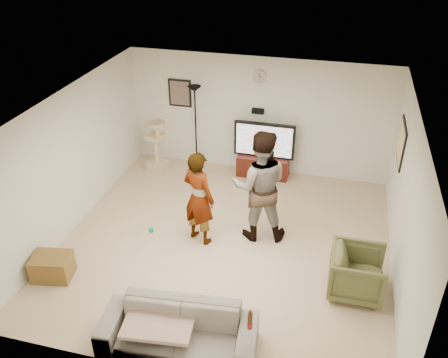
% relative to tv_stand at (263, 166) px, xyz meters
% --- Properties ---
extents(floor, '(5.50, 5.50, 0.02)m').
position_rel_tv_stand_xyz_m(floor, '(-0.19, -2.50, -0.24)').
color(floor, tan).
rests_on(floor, ground).
extents(ceiling, '(5.50, 5.50, 0.02)m').
position_rel_tv_stand_xyz_m(ceiling, '(-0.19, -2.50, 2.28)').
color(ceiling, silver).
rests_on(ceiling, wall_back).
extents(wall_back, '(5.50, 0.04, 2.50)m').
position_rel_tv_stand_xyz_m(wall_back, '(-0.19, 0.25, 1.02)').
color(wall_back, white).
rests_on(wall_back, floor).
extents(wall_front, '(5.50, 0.04, 2.50)m').
position_rel_tv_stand_xyz_m(wall_front, '(-0.19, -5.25, 1.02)').
color(wall_front, white).
rests_on(wall_front, floor).
extents(wall_left, '(0.04, 5.50, 2.50)m').
position_rel_tv_stand_xyz_m(wall_left, '(-2.94, -2.50, 1.02)').
color(wall_left, white).
rests_on(wall_left, floor).
extents(wall_right, '(0.04, 5.50, 2.50)m').
position_rel_tv_stand_xyz_m(wall_right, '(2.56, -2.50, 1.02)').
color(wall_right, white).
rests_on(wall_right, floor).
extents(wall_clock, '(0.26, 0.04, 0.26)m').
position_rel_tv_stand_xyz_m(wall_clock, '(-0.19, 0.22, 1.87)').
color(wall_clock, silver).
rests_on(wall_clock, wall_back).
extents(wall_speaker, '(0.25, 0.10, 0.10)m').
position_rel_tv_stand_xyz_m(wall_speaker, '(-0.19, 0.19, 1.15)').
color(wall_speaker, black).
rests_on(wall_speaker, wall_back).
extents(picture_back, '(0.42, 0.03, 0.52)m').
position_rel_tv_stand_xyz_m(picture_back, '(-1.89, 0.23, 1.37)').
color(picture_back, brown).
rests_on(picture_back, wall_back).
extents(picture_right, '(0.03, 0.78, 0.62)m').
position_rel_tv_stand_xyz_m(picture_right, '(2.54, -0.90, 1.27)').
color(picture_right, '#FBCC7C').
rests_on(picture_right, wall_right).
extents(tv_stand, '(1.09, 0.45, 0.45)m').
position_rel_tv_stand_xyz_m(tv_stand, '(0.00, 0.00, 0.00)').
color(tv_stand, '#38110A').
rests_on(tv_stand, floor).
extents(console_box, '(0.40, 0.30, 0.07)m').
position_rel_tv_stand_xyz_m(console_box, '(-0.09, -0.40, -0.19)').
color(console_box, '#B3B3B8').
rests_on(console_box, floor).
extents(tv, '(1.27, 0.08, 0.75)m').
position_rel_tv_stand_xyz_m(tv, '(0.00, 0.00, 0.60)').
color(tv, black).
rests_on(tv, tv_stand).
extents(tv_screen, '(1.17, 0.01, 0.66)m').
position_rel_tv_stand_xyz_m(tv_screen, '(0.00, -0.04, 0.60)').
color(tv_screen, '#3CAFD4').
rests_on(tv_screen, tv).
extents(floor_lamp, '(0.32, 0.32, 1.84)m').
position_rel_tv_stand_xyz_m(floor_lamp, '(-1.50, 0.04, 0.69)').
color(floor_lamp, black).
rests_on(floor_lamp, floor).
extents(cat_tree, '(0.45, 0.45, 1.15)m').
position_rel_tv_stand_xyz_m(cat_tree, '(-2.30, -0.33, 0.35)').
color(cat_tree, '#CBB085').
rests_on(cat_tree, floor).
extents(person_left, '(0.73, 0.62, 1.69)m').
position_rel_tv_stand_xyz_m(person_left, '(-0.65, -2.51, 0.62)').
color(person_left, '#96949B').
rests_on(person_left, floor).
extents(person_right, '(1.11, 0.94, 2.00)m').
position_rel_tv_stand_xyz_m(person_right, '(0.30, -2.13, 0.77)').
color(person_right, '#2A5785').
rests_on(person_right, floor).
extents(sofa, '(2.11, 1.00, 0.60)m').
position_rel_tv_stand_xyz_m(sofa, '(-0.23, -4.80, 0.07)').
color(sofa, gray).
rests_on(sofa, floor).
extents(throw_blanket, '(0.98, 0.80, 0.06)m').
position_rel_tv_stand_xyz_m(throw_blanket, '(-0.48, -4.80, 0.18)').
color(throw_blanket, '#D0A994').
rests_on(throw_blanket, sofa).
extents(beer_bottle, '(0.06, 0.06, 0.25)m').
position_rel_tv_stand_xyz_m(beer_bottle, '(0.71, -4.80, 0.50)').
color(beer_bottle, '#40230E').
rests_on(beer_bottle, sofa).
extents(armchair, '(0.81, 0.79, 0.73)m').
position_rel_tv_stand_xyz_m(armchair, '(1.99, -3.17, 0.14)').
color(armchair, '#50532F').
rests_on(armchair, floor).
extents(side_table, '(0.66, 0.54, 0.39)m').
position_rel_tv_stand_xyz_m(side_table, '(-2.59, -4.01, -0.03)').
color(side_table, brown).
rests_on(side_table, floor).
extents(toy_ball, '(0.09, 0.09, 0.09)m').
position_rel_tv_stand_xyz_m(toy_ball, '(-1.55, -2.53, -0.18)').
color(toy_ball, '#00836A').
rests_on(toy_ball, floor).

